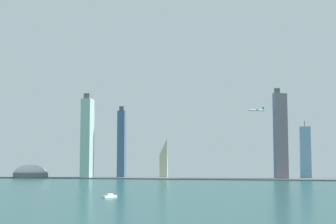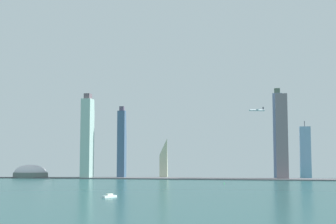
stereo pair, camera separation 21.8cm
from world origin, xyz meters
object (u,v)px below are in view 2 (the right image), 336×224
object	(u,v)px
skyscraper_0	(282,139)
skyscraper_2	(278,135)
stadium_dome	(34,173)
channel_buoy_0	(224,183)
skyscraper_1	(305,152)
skyscraper_3	(164,152)
observation_tower	(89,114)
skyscraper_6	(87,137)
skyscraper_4	(122,144)
airplane	(257,110)
boat_0	(110,196)
skyscraper_5	(282,136)

from	to	relation	value
skyscraper_0	skyscraper_2	size ratio (longest dim) A/B	0.96
stadium_dome	channel_buoy_0	bearing A→B (deg)	-22.79
skyscraper_1	skyscraper_3	size ratio (longest dim) A/B	1.03
channel_buoy_0	stadium_dome	bearing A→B (deg)	157.21
observation_tower	skyscraper_3	distance (m)	177.84
observation_tower	skyscraper_6	xyz separation A→B (m)	(11.89, -38.81, -50.79)
skyscraper_1	observation_tower	bearing A→B (deg)	-172.61
skyscraper_4	skyscraper_6	xyz separation A→B (m)	(-65.62, -23.17, 11.95)
skyscraper_4	airplane	world-z (taller)	skyscraper_4
boat_0	channel_buoy_0	world-z (taller)	boat_0
stadium_dome	channel_buoy_0	world-z (taller)	stadium_dome
skyscraper_5	channel_buoy_0	distance (m)	214.48
skyscraper_0	boat_0	distance (m)	597.98
stadium_dome	skyscraper_3	xyz separation A→B (m)	(272.93, 31.70, 44.18)
observation_tower	skyscraper_0	xyz separation A→B (m)	(398.04, 77.44, -52.34)
skyscraper_5	skyscraper_4	bearing A→B (deg)	179.87
skyscraper_2	skyscraper_3	world-z (taller)	skyscraper_2
stadium_dome	skyscraper_6	world-z (taller)	skyscraper_6
skyscraper_0	boat_0	xyz separation A→B (m)	(-192.47, -560.62, -78.99)
boat_0	channel_buoy_0	xyz separation A→B (m)	(93.77, 292.75, -0.16)
skyscraper_5	airplane	size ratio (longest dim) A/B	5.67
skyscraper_5	boat_0	bearing A→B (deg)	-112.14
observation_tower	skyscraper_0	distance (m)	408.87
skyscraper_4	skyscraper_5	xyz separation A→B (m)	(317.97, -0.74, 11.68)
skyscraper_4	skyscraper_5	size ratio (longest dim) A/B	0.89
boat_0	airplane	xyz separation A→B (m)	(143.96, 435.24, 128.63)
skyscraper_2	channel_buoy_0	xyz separation A→B (m)	(-90.05, -231.16, -86.33)
skyscraper_3	skyscraper_6	distance (m)	158.88
boat_0	skyscraper_5	bearing A→B (deg)	8.95
skyscraper_1	skyscraper_6	xyz separation A→B (m)	(-431.44, -96.28, 29.85)
boat_0	skyscraper_0	bearing A→B (deg)	12.14
skyscraper_2	skyscraper_3	size ratio (longest dim) A/B	1.62
skyscraper_3	observation_tower	bearing A→B (deg)	-174.60
skyscraper_1	skyscraper_5	bearing A→B (deg)	-122.94
airplane	observation_tower	bearing A→B (deg)	-30.78
skyscraper_0	skyscraper_5	size ratio (longest dim) A/B	1.06
skyscraper_1	skyscraper_3	world-z (taller)	skyscraper_1
skyscraper_5	boat_0	size ratio (longest dim) A/B	9.95
skyscraper_2	boat_0	distance (m)	561.88
skyscraper_1	skyscraper_2	xyz separation A→B (m)	(-53.94, -16.73, 35.49)
stadium_dome	skyscraper_6	xyz separation A→B (m)	(126.08, -22.12, 72.14)
skyscraper_1	skyscraper_4	bearing A→B (deg)	-168.70
skyscraper_3	channel_buoy_0	world-z (taller)	skyscraper_3
skyscraper_0	skyscraper_5	distance (m)	93.87
skyscraper_6	channel_buoy_0	size ratio (longest dim) A/B	62.03
skyscraper_5	observation_tower	bearing A→B (deg)	177.63
skyscraper_6	skyscraper_3	bearing A→B (deg)	20.13
stadium_dome	skyscraper_4	xyz separation A→B (m)	(191.70, 1.05, 60.19)
skyscraper_4	skyscraper_5	world-z (taller)	skyscraper_5
airplane	skyscraper_1	bearing A→B (deg)	-154.64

